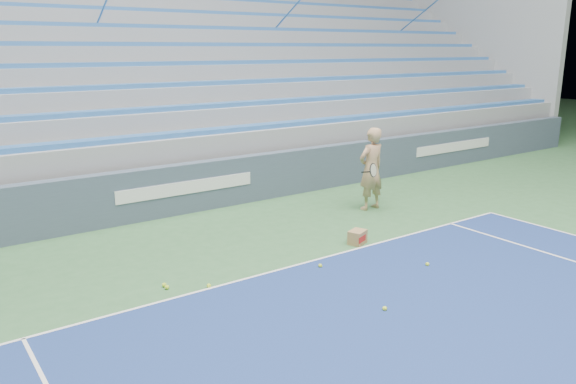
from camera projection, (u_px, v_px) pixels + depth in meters
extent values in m
cube|color=white|center=(290.00, 267.00, 9.34)|extent=(10.97, 0.05, 0.00)
cube|color=#3E4D5F|center=(184.00, 188.00, 12.37)|extent=(30.00, 0.30, 1.10)
cube|color=white|center=(187.00, 188.00, 12.23)|extent=(3.20, 0.02, 0.28)
cube|color=white|center=(455.00, 147.00, 17.28)|extent=(3.40, 0.02, 0.28)
cube|color=gray|center=(115.00, 157.00, 15.96)|extent=(30.00, 8.50, 1.10)
cube|color=gray|center=(113.00, 129.00, 15.76)|extent=(30.00, 8.50, 0.50)
cube|color=#3168B2|center=(169.00, 135.00, 12.63)|extent=(29.60, 0.42, 0.11)
cube|color=gray|center=(107.00, 110.00, 15.97)|extent=(30.00, 7.65, 0.50)
cube|color=#3168B2|center=(153.00, 109.00, 13.17)|extent=(29.60, 0.42, 0.11)
cube|color=gray|center=(101.00, 91.00, 16.18)|extent=(30.00, 6.80, 0.50)
cube|color=#3168B2|center=(138.00, 86.00, 13.72)|extent=(29.60, 0.42, 0.11)
cube|color=gray|center=(95.00, 73.00, 16.39)|extent=(30.00, 5.95, 0.50)
cube|color=#3168B2|center=(125.00, 64.00, 14.27)|extent=(29.60, 0.42, 0.11)
cube|color=gray|center=(89.00, 55.00, 16.61)|extent=(30.00, 5.10, 0.50)
cube|color=#3168B2|center=(112.00, 44.00, 14.81)|extent=(29.60, 0.42, 0.11)
cube|color=gray|center=(83.00, 38.00, 16.82)|extent=(30.00, 4.25, 0.50)
cube|color=#3168B2|center=(101.00, 25.00, 15.36)|extent=(29.60, 0.42, 0.11)
cube|color=gray|center=(77.00, 21.00, 17.03)|extent=(30.00, 3.40, 0.50)
cube|color=#3168B2|center=(90.00, 8.00, 15.91)|extent=(29.60, 0.42, 0.11)
cube|color=gray|center=(72.00, 4.00, 17.24)|extent=(30.00, 2.55, 0.50)
cube|color=gray|center=(462.00, 60.00, 23.84)|extent=(0.30, 8.80, 6.10)
cube|color=gray|center=(63.00, 45.00, 18.78)|extent=(31.00, 0.40, 7.30)
cylinder|color=#306BA9|center=(104.00, 7.00, 14.95)|extent=(0.05, 8.53, 5.04)
cylinder|color=#306BA9|center=(287.00, 15.00, 18.32)|extent=(0.05, 8.53, 5.04)
cylinder|color=#306BA9|center=(413.00, 20.00, 21.68)|extent=(0.05, 8.53, 5.04)
imported|color=tan|center=(371.00, 169.00, 12.53)|extent=(0.69, 0.47, 1.86)
cylinder|color=black|center=(367.00, 172.00, 12.13)|extent=(0.12, 0.27, 0.08)
cylinder|color=beige|center=(373.00, 170.00, 11.83)|extent=(0.29, 0.16, 0.28)
torus|color=black|center=(373.00, 170.00, 11.83)|extent=(0.31, 0.18, 0.30)
cube|color=#977549|center=(357.00, 237.00, 10.46)|extent=(0.41, 0.36, 0.26)
cube|color=#B21E19|center=(362.00, 239.00, 10.36)|extent=(0.26, 0.11, 0.12)
sphere|color=#CEEF30|center=(167.00, 287.00, 8.49)|extent=(0.07, 0.07, 0.07)
sphere|color=#CEEF30|center=(320.00, 266.00, 9.34)|extent=(0.07, 0.07, 0.07)
sphere|color=#CEEF30|center=(209.00, 286.00, 8.55)|extent=(0.07, 0.07, 0.07)
sphere|color=#CEEF30|center=(385.00, 309.00, 7.80)|extent=(0.07, 0.07, 0.07)
sphere|color=#CEEF30|center=(427.00, 264.00, 9.40)|extent=(0.07, 0.07, 0.07)
sphere|color=#CEEF30|center=(164.00, 285.00, 8.58)|extent=(0.07, 0.07, 0.07)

